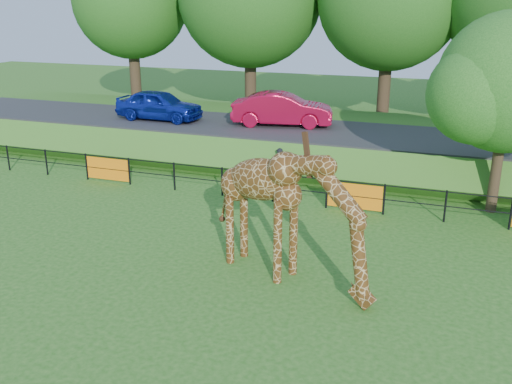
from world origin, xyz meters
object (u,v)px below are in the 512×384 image
at_px(car_blue, 159,105).
at_px(car_red, 282,109).
at_px(visitor, 279,166).
at_px(giraffe, 291,216).
at_px(tree_east, 511,88).

bearing_deg(car_blue, car_red, -81.38).
height_order(car_red, visitor, car_red).
bearing_deg(visitor, giraffe, 90.00).
bearing_deg(car_blue, visitor, -115.08).
bearing_deg(car_red, giraffe, -172.91).
bearing_deg(visitor, tree_east, 157.70).
bearing_deg(car_red, visitor, -175.13).
height_order(giraffe, car_red, giraffe).
bearing_deg(tree_east, giraffe, -125.76).
bearing_deg(tree_east, car_red, 152.41).
bearing_deg(giraffe, car_blue, 153.23).
relative_size(giraffe, visitor, 3.35).
distance_m(car_blue, visitor, 8.31).
relative_size(car_red, visitor, 3.09).
xyz_separation_m(giraffe, visitor, (-2.72, 7.73, -1.04)).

